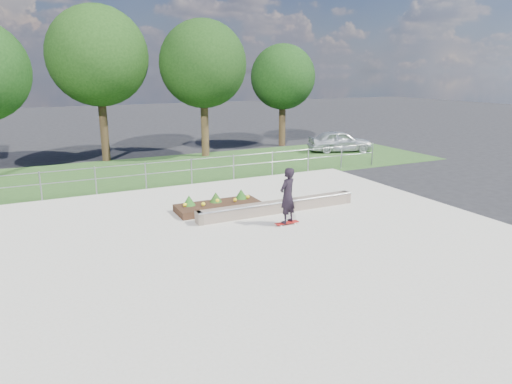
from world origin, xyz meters
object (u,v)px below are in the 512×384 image
Objects in this scene: skateboarder at (287,196)px; parked_car at (340,141)px; grind_ledge at (278,207)px; planter_bed at (218,205)px.

parked_car is at bearing 47.41° from skateboarder.
grind_ledge is 2.00× the size of planter_bed.
skateboarder is (1.40, -2.51, 0.79)m from planter_bed.
parked_car reaches higher than planter_bed.
parked_car is at bearing 44.88° from grind_ledge.
grind_ledge is 2.15m from planter_bed.
skateboarder is at bearing -60.88° from planter_bed.
skateboarder reaches higher than parked_car.
grind_ledge is at bearing -33.52° from planter_bed.
parked_car is at bearing 36.32° from planter_bed.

